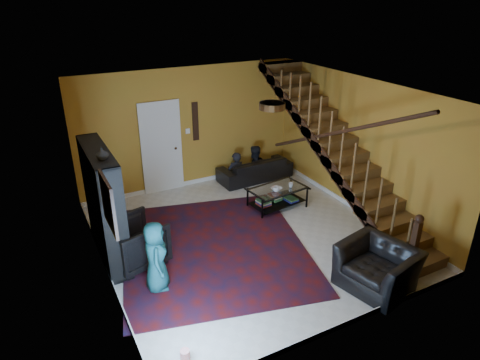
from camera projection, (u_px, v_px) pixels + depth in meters
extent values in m
plane|color=beige|center=(246.00, 237.00, 8.19)|extent=(5.50, 5.50, 0.00)
plane|color=#A68024|center=(189.00, 128.00, 9.83)|extent=(5.20, 0.00, 5.20)
plane|color=#A68024|center=(350.00, 245.00, 5.39)|extent=(5.20, 0.00, 5.20)
plane|color=#A68024|center=(96.00, 201.00, 6.51)|extent=(0.00, 5.50, 5.50)
plane|color=#A68024|center=(358.00, 147.00, 8.71)|extent=(0.00, 5.50, 5.50)
plane|color=white|center=(247.00, 91.00, 7.03)|extent=(5.50, 5.50, 0.00)
cube|color=silver|center=(192.00, 182.00, 10.38)|extent=(5.20, 0.02, 0.10)
cube|color=silver|center=(108.00, 273.00, 7.07)|extent=(0.02, 5.50, 0.10)
cube|color=#A68024|center=(340.00, 154.00, 8.54)|extent=(0.95, 4.92, 2.83)
cube|color=black|center=(322.00, 154.00, 8.32)|extent=(0.04, 5.02, 3.02)
cylinder|color=black|center=(325.00, 132.00, 8.14)|extent=(0.07, 4.20, 2.44)
cube|color=black|center=(413.00, 252.00, 6.74)|extent=(0.10, 0.10, 1.10)
cube|color=black|center=(105.00, 205.00, 7.24)|extent=(0.35, 1.80, 2.00)
cube|color=black|center=(109.00, 235.00, 7.49)|extent=(0.35, 1.72, 0.03)
cube|color=black|center=(103.00, 196.00, 7.17)|extent=(0.35, 1.72, 0.03)
cube|color=silver|center=(162.00, 149.00, 9.67)|extent=(0.82, 0.05, 2.05)
cube|color=maroon|center=(108.00, 204.00, 5.65)|extent=(0.04, 0.74, 0.74)
cube|color=black|center=(195.00, 121.00, 9.81)|extent=(0.14, 0.03, 0.90)
cylinder|color=#3F2814|center=(272.00, 106.00, 6.41)|extent=(0.40, 0.40, 0.10)
cube|color=#450C0C|center=(214.00, 248.00, 7.83)|extent=(4.02, 4.36, 0.02)
imported|color=black|center=(255.00, 169.00, 10.57)|extent=(1.86, 0.78, 0.54)
imported|color=black|center=(136.00, 242.00, 7.26)|extent=(1.09, 1.07, 0.82)
imported|color=black|center=(377.00, 267.00, 6.70)|extent=(1.18, 1.28, 0.71)
imported|color=black|center=(236.00, 176.00, 10.44)|extent=(0.45, 0.31, 1.22)
imported|color=black|center=(254.00, 171.00, 10.64)|extent=(0.63, 0.50, 1.30)
imported|color=#195260|center=(156.00, 257.00, 6.56)|extent=(0.50, 0.65, 1.17)
cube|color=black|center=(262.00, 209.00, 8.74)|extent=(0.03, 0.03, 0.44)
cube|color=black|center=(307.00, 198.00, 9.21)|extent=(0.03, 0.03, 0.44)
cube|color=black|center=(248.00, 197.00, 9.24)|extent=(0.03, 0.03, 0.44)
cube|color=black|center=(291.00, 187.00, 9.71)|extent=(0.03, 0.03, 0.44)
cube|color=black|center=(277.00, 202.00, 9.27)|extent=(1.19, 0.77, 0.02)
cube|color=silver|center=(278.00, 188.00, 9.13)|extent=(1.26, 0.83, 0.02)
imported|color=#999999|center=(276.00, 189.00, 8.96)|extent=(0.15, 0.15, 0.10)
imported|color=#999999|center=(291.00, 185.00, 9.16)|extent=(0.11, 0.11, 0.10)
imported|color=#999999|center=(277.00, 189.00, 9.02)|extent=(0.28, 0.28, 0.06)
imported|color=#999999|center=(102.00, 154.00, 6.38)|extent=(0.18, 0.18, 0.19)
cylinder|color=red|center=(185.00, 355.00, 5.44)|extent=(0.16, 0.16, 0.14)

